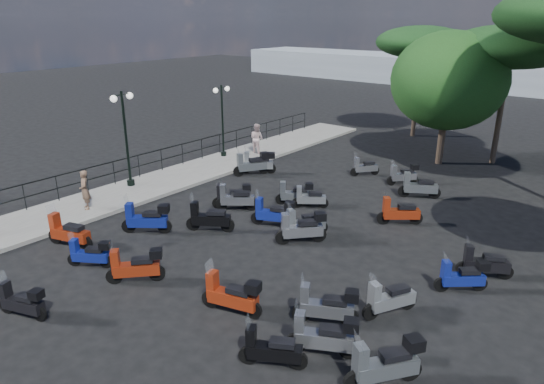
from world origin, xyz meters
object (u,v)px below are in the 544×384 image
Objects in this scene: scooter_26 at (389,299)px; broadleaf_tree at (449,81)px; scooter_20 at (327,306)px; pine_2 at (422,42)px; scooter_17 at (403,175)px; scooter_27 at (484,264)px; scooter_4 at (259,163)px; scooter_3 at (235,199)px; scooter_2 at (147,219)px; scooter_8 at (209,218)px; scooter_22 at (304,224)px; scooter_30 at (323,336)px; scooter_5 at (252,164)px; scooter_29 at (399,212)px; scooter_16 at (295,194)px; scooter_23 at (419,187)px; scooter_9 at (232,196)px; pedestrian_far at (257,138)px; scooter_11 at (364,167)px; pine_0 at (511,47)px; lamp_post_2 at (222,116)px; scooter_7 at (90,254)px; scooter_13 at (232,295)px; scooter_15 at (274,213)px; scooter_10 at (309,198)px; scooter_28 at (462,277)px; lamp_post_1 at (126,133)px; woman at (85,190)px; scooter_1 at (68,233)px; scooter_14 at (136,266)px; scooter_25 at (385,364)px; scooter_19 at (271,350)px.

scooter_26 is 0.23× the size of broadleaf_tree.
scooter_20 is 0.23× the size of pine_2.
scooter_27 is (5.63, -6.51, -0.00)m from scooter_17.
scooter_4 reaches higher than scooter_20.
scooter_27 is (2.39, 4.99, -0.06)m from scooter_20.
scooter_2 is at bearing 127.47° from scooter_3.
scooter_2 is at bearing 151.53° from scooter_4.
scooter_2 is 2.25m from scooter_8.
scooter_30 is (4.13, -4.98, 0.03)m from scooter_22.
scooter_29 is (8.33, -1.01, -0.07)m from scooter_5.
scooter_23 is (3.66, 4.05, 0.02)m from scooter_16.
pedestrian_far is at bearing -12.64° from scooter_9.
scooter_23 reaches higher than scooter_11.
scooter_29 is 0.20× the size of pine_0.
scooter_7 is (5.46, -11.52, -1.92)m from lamp_post_2.
scooter_13 reaches higher than scooter_3.
scooter_15 reaches higher than scooter_7.
scooter_4 is 0.99× the size of scooter_27.
scooter_3 is at bearing -158.96° from scooter_9.
scooter_8 is at bearing 122.06° from scooter_10.
scooter_28 is (2.16, 3.79, -0.05)m from scooter_20.
broadleaf_tree is 0.96× the size of pine_0.
lamp_post_1 reaches higher than woman.
woman is at bearing 76.30° from scooter_8.
scooter_1 is 22.08m from pine_0.
scooter_14 is (4.15, -9.90, -0.03)m from scooter_5.
scooter_15 is 1.02× the size of scooter_25.
woman is at bearing 60.82° from scooter_20.
scooter_27 is at bearing 41.66° from woman.
scooter_30 is 17.88m from broadleaf_tree.
scooter_30 is at bearing -161.77° from scooter_3.
scooter_26 reaches higher than scooter_27.
scooter_13 is (3.09, -12.73, 0.12)m from scooter_11.
scooter_25 is at bearing 152.08° from scooter_17.
scooter_4 reaches higher than scooter_15.
scooter_19 is 0.95× the size of scooter_27.
broadleaf_tree is (-3.85, 17.03, 3.85)m from scooter_30.
scooter_27 is (15.28, -4.36, -1.90)m from lamp_post_2.
scooter_11 is 0.99× the size of scooter_28.
lamp_post_1 is 8.68m from scooter_10.
scooter_27 is (12.07, -3.09, -0.09)m from scooter_5.
scooter_9 is at bearing -32.68° from scooter_7.
scooter_20 reaches higher than scooter_19.
pine_0 reaches higher than scooter_11.
lamp_post_2 is 17.17m from scooter_30.
scooter_23 is 11.64m from scooter_30.
woman is 13.96m from scooter_23.
pine_0 is (6.14, 13.66, 5.53)m from scooter_3.
scooter_25 is at bearing -35.37° from lamp_post_2.
scooter_5 reaches higher than scooter_16.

